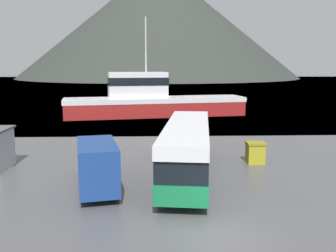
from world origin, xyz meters
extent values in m
plane|color=#4C4C4F|center=(0.00, 0.00, 0.00)|extent=(400.00, 400.00, 0.00)
plane|color=#475B6B|center=(0.00, 140.49, 0.00)|extent=(240.00, 240.00, 0.00)
cone|color=#2D332D|center=(-0.33, 189.51, 29.26)|extent=(144.62, 144.62, 58.52)
cube|color=#146B3D|center=(-0.36, 7.83, 0.92)|extent=(4.01, 12.45, 0.94)
cube|color=black|center=(-0.36, 7.83, 1.93)|extent=(3.93, 12.20, 1.08)
cube|color=silver|center=(-0.36, 7.83, 2.80)|extent=(4.01, 12.45, 0.67)
cube|color=black|center=(0.44, 13.92, 1.74)|extent=(2.13, 0.34, 1.45)
cylinder|color=black|center=(-0.86, 12.22, 0.45)|extent=(0.42, 0.93, 0.90)
cylinder|color=black|center=(1.25, 11.94, 0.45)|extent=(0.42, 0.93, 0.90)
cylinder|color=black|center=(-1.98, 3.72, 0.45)|extent=(0.42, 0.93, 0.90)
cylinder|color=black|center=(0.13, 3.45, 0.45)|extent=(0.42, 0.93, 0.90)
cube|color=navy|center=(-5.19, 5.03, 1.50)|extent=(2.75, 4.57, 2.29)
cube|color=navy|center=(-5.82, 8.02, 0.98)|extent=(2.24, 2.19, 1.26)
cube|color=black|center=(-5.64, 7.14, 2.01)|extent=(1.60, 0.39, 0.80)
cylinder|color=black|center=(-6.60, 7.60, 0.35)|extent=(0.36, 0.73, 0.70)
cylinder|color=black|center=(-4.95, 7.95, 0.35)|extent=(0.36, 0.73, 0.70)
cylinder|color=black|center=(-5.81, 3.90, 0.35)|extent=(0.36, 0.73, 0.70)
cylinder|color=black|center=(-4.16, 4.25, 0.35)|extent=(0.36, 0.73, 0.70)
cube|color=maroon|center=(-2.16, 34.72, 1.20)|extent=(23.40, 8.68, 2.40)
cube|color=silver|center=(-2.16, 34.72, 2.10)|extent=(23.63, 8.77, 0.60)
cube|color=silver|center=(-4.41, 34.32, 4.02)|extent=(7.80, 4.55, 3.24)
cube|color=black|center=(-4.41, 34.32, 4.50)|extent=(7.96, 4.67, 0.97)
cylinder|color=#B2B2B7|center=(-3.33, 34.52, 9.05)|extent=(0.20, 0.20, 6.83)
cube|color=olive|center=(4.48, 10.71, 0.65)|extent=(1.12, 1.03, 1.29)
cube|color=olive|center=(4.48, 10.71, 1.36)|extent=(1.23, 1.14, 0.14)
camera|label=1|loc=(-2.25, -13.53, 6.52)|focal=40.00mm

